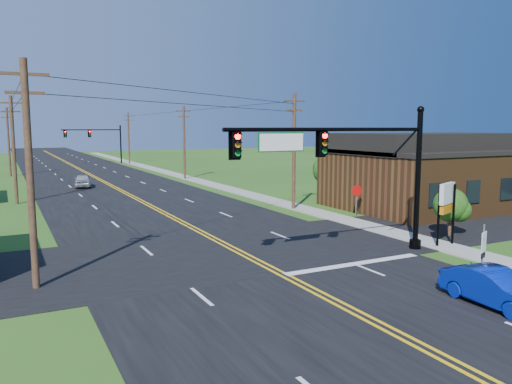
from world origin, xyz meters
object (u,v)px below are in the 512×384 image
signal_mast_main (349,162)px  blue_car (495,289)px  signal_mast_far (95,138)px  stop_sign (357,194)px  route_sign (483,247)px

signal_mast_main → blue_car: signal_mast_main is taller
signal_mast_main → signal_mast_far: 72.00m
signal_mast_main → stop_sign: (7.66, 8.98, -3.06)m
signal_mast_main → route_sign: size_ratio=4.81×
signal_mast_main → stop_sign: size_ratio=4.82×
signal_mast_main → blue_car: 8.75m
blue_car → route_sign: bearing=47.2°
blue_car → signal_mast_main: bearing=96.7°
blue_car → stop_sign: (6.99, 16.69, 1.01)m
blue_car → stop_sign: bearing=69.1°
signal_mast_far → signal_mast_main: bearing=-90.1°
blue_car → route_sign: size_ratio=1.74×
stop_sign → signal_mast_main: bearing=-126.7°
signal_mast_far → route_sign: bearing=-87.7°
blue_car → route_sign: (2.49, 2.53, 0.70)m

